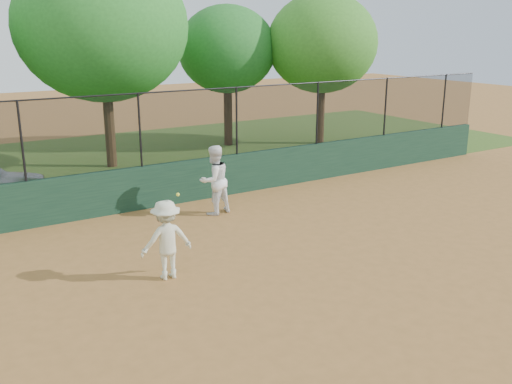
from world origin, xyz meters
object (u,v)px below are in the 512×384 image
tree_3 (227,50)px  tree_2 (102,26)px  player_main (166,240)px  tree_4 (323,43)px  player_second (214,180)px

tree_3 → tree_2: bearing=-167.3°
player_main → tree_2: tree_2 is taller
tree_2 → tree_3: (5.55, 1.25, -0.91)m
tree_2 → tree_4: 9.14m
tree_2 → tree_4: (9.09, -0.56, -0.67)m
player_second → player_main: bearing=37.7°
player_second → tree_2: bearing=-96.5°
player_main → tree_4: size_ratio=0.28×
player_main → tree_3: size_ratio=0.31×
player_second → tree_3: size_ratio=0.32×
player_second → tree_4: bearing=-154.9°
tree_3 → tree_4: (3.55, -1.81, 0.24)m
player_second → tree_2: 7.94m
player_second → player_main: (-2.75, -3.16, -0.13)m
player_second → tree_4: (8.52, 6.29, 3.29)m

